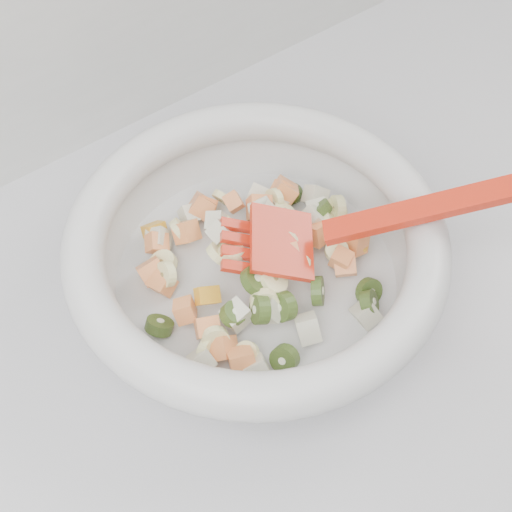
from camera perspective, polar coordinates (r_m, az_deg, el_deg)
mixing_bowl at (r=0.60m, az=0.10°, el=0.43°), size 0.42×0.35×0.15m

